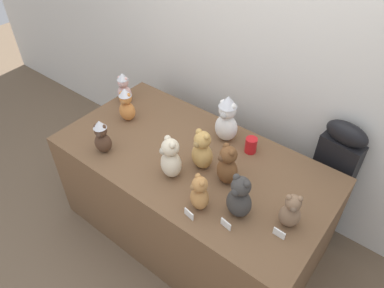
# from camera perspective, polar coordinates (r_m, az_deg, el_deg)

# --- Properties ---
(ground_plane) EXTENTS (10.00, 10.00, 0.00)m
(ground_plane) POSITION_cam_1_polar(r_m,az_deg,el_deg) (2.88, -3.21, -16.38)
(ground_plane) COLOR brown
(wall_back) EXTENTS (7.00, 0.08, 2.60)m
(wall_back) POSITION_cam_1_polar(r_m,az_deg,el_deg) (2.62, 10.34, 14.93)
(wall_back) COLOR silver
(wall_back) RESTS_ON ground_plane
(display_table) EXTENTS (1.87, 0.97, 0.79)m
(display_table) POSITION_cam_1_polar(r_m,az_deg,el_deg) (2.68, 0.00, -8.31)
(display_table) COLOR brown
(display_table) RESTS_ON ground_plane
(instrument_case) EXTENTS (0.29, 0.16, 1.06)m
(instrument_case) POSITION_cam_1_polar(r_m,az_deg,el_deg) (2.76, 20.91, -5.69)
(instrument_case) COLOR black
(instrument_case) RESTS_ON ground_plane
(teddy_bear_chestnut) EXTENTS (0.18, 0.18, 0.28)m
(teddy_bear_chestnut) POSITION_cam_1_polar(r_m,az_deg,el_deg) (2.16, 5.63, -3.42)
(teddy_bear_chestnut) COLOR brown
(teddy_bear_chestnut) RESTS_ON display_table
(teddy_bear_charcoal) EXTENTS (0.16, 0.14, 0.29)m
(teddy_bear_charcoal) POSITION_cam_1_polar(r_m,az_deg,el_deg) (1.99, 7.53, -8.44)
(teddy_bear_charcoal) COLOR #383533
(teddy_bear_charcoal) RESTS_ON display_table
(teddy_bear_caramel) EXTENTS (0.16, 0.15, 0.24)m
(teddy_bear_caramel) POSITION_cam_1_polar(r_m,az_deg,el_deg) (2.03, 1.20, -7.85)
(teddy_bear_caramel) COLOR #B27A42
(teddy_bear_caramel) RESTS_ON display_table
(teddy_bear_ginger) EXTENTS (0.15, 0.13, 0.27)m
(teddy_bear_ginger) POSITION_cam_1_polar(r_m,az_deg,el_deg) (2.68, -10.36, 6.13)
(teddy_bear_ginger) COLOR #D17F3D
(teddy_bear_ginger) RESTS_ON display_table
(teddy_bear_honey) EXTENTS (0.17, 0.15, 0.29)m
(teddy_bear_honey) POSITION_cam_1_polar(r_m,az_deg,el_deg) (2.25, 1.62, -1.07)
(teddy_bear_honey) COLOR tan
(teddy_bear_honey) RESTS_ON display_table
(teddy_bear_blush) EXTENTS (0.14, 0.12, 0.25)m
(teddy_bear_blush) POSITION_cam_1_polar(r_m,az_deg,el_deg) (2.89, -10.76, 8.72)
(teddy_bear_blush) COLOR beige
(teddy_bear_blush) RESTS_ON display_table
(teddy_bear_snow) EXTENTS (0.17, 0.15, 0.36)m
(teddy_bear_snow) POSITION_cam_1_polar(r_m,az_deg,el_deg) (2.44, 5.53, 3.96)
(teddy_bear_snow) COLOR white
(teddy_bear_snow) RESTS_ON display_table
(teddy_bear_cocoa) EXTENTS (0.15, 0.14, 0.26)m
(teddy_bear_cocoa) POSITION_cam_1_polar(r_m,az_deg,el_deg) (2.44, -14.10, 1.12)
(teddy_bear_cocoa) COLOR #4C3323
(teddy_bear_cocoa) RESTS_ON display_table
(teddy_bear_mocha) EXTENTS (0.15, 0.15, 0.23)m
(teddy_bear_mocha) POSITION_cam_1_polar(r_m,az_deg,el_deg) (2.02, 15.40, -10.28)
(teddy_bear_mocha) COLOR #7F6047
(teddy_bear_mocha) RESTS_ON display_table
(teddy_bear_cream) EXTENTS (0.19, 0.18, 0.29)m
(teddy_bear_cream) POSITION_cam_1_polar(r_m,az_deg,el_deg) (2.19, -3.40, -2.34)
(teddy_bear_cream) COLOR beige
(teddy_bear_cream) RESTS_ON display_table
(party_cup_red) EXTENTS (0.08, 0.08, 0.11)m
(party_cup_red) POSITION_cam_1_polar(r_m,az_deg,el_deg) (2.44, 9.33, -0.18)
(party_cup_red) COLOR red
(party_cup_red) RESTS_ON display_table
(name_card_front_left) EXTENTS (0.07, 0.02, 0.05)m
(name_card_front_left) POSITION_cam_1_polar(r_m,az_deg,el_deg) (2.01, 5.38, -12.54)
(name_card_front_left) COLOR white
(name_card_front_left) RESTS_ON display_table
(name_card_front_middle) EXTENTS (0.07, 0.02, 0.05)m
(name_card_front_middle) POSITION_cam_1_polar(r_m,az_deg,el_deg) (2.05, -0.49, -11.04)
(name_card_front_middle) COLOR white
(name_card_front_middle) RESTS_ON display_table
(name_card_front_right) EXTENTS (0.07, 0.01, 0.05)m
(name_card_front_right) POSITION_cam_1_polar(r_m,az_deg,el_deg) (2.02, 13.65, -13.62)
(name_card_front_right) COLOR white
(name_card_front_right) RESTS_ON display_table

